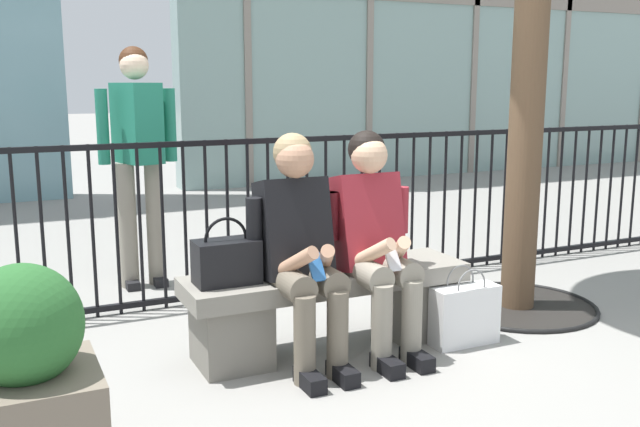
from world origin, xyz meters
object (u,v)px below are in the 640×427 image
object	(u,v)px
bystander_at_railing	(138,148)
seated_person_companion	(374,236)
stone_bench	(328,301)
shopping_bag	(465,314)
handbag_on_bench	(226,261)
seated_person_with_phone	(301,243)
planter	(27,388)

from	to	relation	value
bystander_at_railing	seated_person_companion	bearing A→B (deg)	-63.90
stone_bench	shopping_bag	world-z (taller)	shopping_bag
seated_person_companion	bystander_at_railing	size ratio (longest dim) A/B	0.71
handbag_on_bench	shopping_bag	size ratio (longest dim) A/B	0.77
seated_person_with_phone	bystander_at_railing	bearing A→B (deg)	104.11
stone_bench	seated_person_companion	distance (m)	0.46
seated_person_with_phone	bystander_at_railing	xyz separation A→B (m)	(-0.46, 1.83, 0.35)
seated_person_with_phone	shopping_bag	xyz separation A→B (m)	(0.95, -0.14, -0.48)
seated_person_companion	shopping_bag	world-z (taller)	seated_person_companion
seated_person_companion	bystander_at_railing	distance (m)	2.06
stone_bench	planter	xyz separation A→B (m)	(-1.58, -0.80, 0.12)
shopping_bag	seated_person_companion	bearing A→B (deg)	164.36
seated_person_with_phone	handbag_on_bench	bearing A→B (deg)	161.86
stone_bench	shopping_bag	bearing A→B (deg)	-20.44
shopping_bag	bystander_at_railing	world-z (taller)	bystander_at_railing
seated_person_with_phone	shopping_bag	distance (m)	1.07
bystander_at_railing	shopping_bag	bearing A→B (deg)	-54.47
shopping_bag	bystander_at_railing	xyz separation A→B (m)	(-1.41, 1.97, 0.83)
seated_person_companion	planter	world-z (taller)	seated_person_companion
shopping_bag	planter	bearing A→B (deg)	-167.08
seated_person_with_phone	stone_bench	bearing A→B (deg)	30.58
seated_person_with_phone	planter	xyz separation A→B (m)	(-1.36, -0.67, -0.26)
stone_bench	planter	size ratio (longest dim) A/B	1.88
shopping_bag	planter	size ratio (longest dim) A/B	0.53
seated_person_with_phone	handbag_on_bench	world-z (taller)	seated_person_with_phone
stone_bench	seated_person_with_phone	world-z (taller)	seated_person_with_phone
seated_person_with_phone	seated_person_companion	world-z (taller)	same
stone_bench	bystander_at_railing	distance (m)	1.97
seated_person_companion	handbag_on_bench	distance (m)	0.81
bystander_at_railing	handbag_on_bench	bearing A→B (deg)	-86.75
stone_bench	bystander_at_railing	bearing A→B (deg)	111.74
stone_bench	planter	distance (m)	1.78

